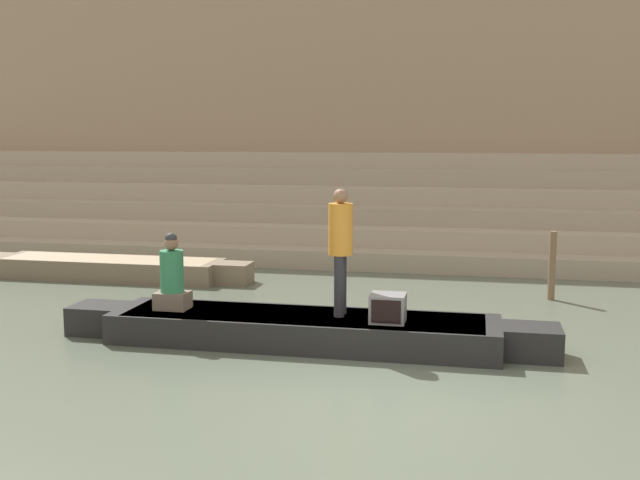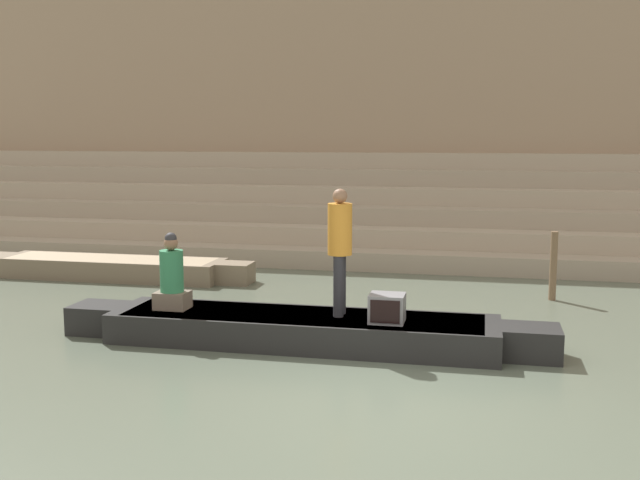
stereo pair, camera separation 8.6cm
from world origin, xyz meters
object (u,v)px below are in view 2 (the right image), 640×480
at_px(rowboat_main, 302,328).
at_px(person_rowing, 172,278).
at_px(person_standing, 340,243).
at_px(tv_set, 387,308).
at_px(mooring_post, 553,266).
at_px(moored_boat_shore, 111,267).

height_order(rowboat_main, person_rowing, person_rowing).
distance_m(person_standing, person_rowing, 2.53).
relative_size(tv_set, mooring_post, 0.38).
bearing_deg(moored_boat_shore, person_standing, -35.84).
distance_m(person_standing, mooring_post, 4.89).
bearing_deg(mooring_post, tv_set, -122.61).
xyz_separation_m(tv_set, mooring_post, (2.48, 3.88, 0.00)).
bearing_deg(person_standing, tv_set, -24.38).
bearing_deg(person_rowing, tv_set, -15.53).
relative_size(person_rowing, tv_set, 2.37).
height_order(tv_set, moored_boat_shore, tv_set).
distance_m(rowboat_main, moored_boat_shore, 6.39).
relative_size(person_standing, person_rowing, 1.59).
distance_m(rowboat_main, tv_set, 1.30).
bearing_deg(tv_set, person_standing, 152.46).
bearing_deg(rowboat_main, mooring_post, 46.65).
xyz_separation_m(person_standing, mooring_post, (3.19, 3.62, -0.83)).
height_order(person_standing, mooring_post, person_standing).
distance_m(rowboat_main, mooring_post, 5.27).
bearing_deg(tv_set, person_rowing, 170.74).
xyz_separation_m(rowboat_main, person_standing, (0.52, 0.10, 1.23)).
distance_m(rowboat_main, person_rowing, 2.04).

